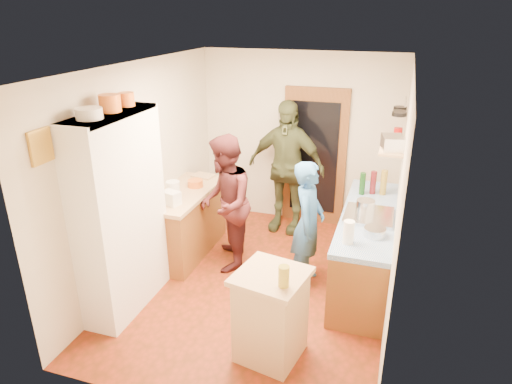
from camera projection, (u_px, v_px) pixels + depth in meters
The scene contains 44 objects.
floor at pixel (259, 284), 5.61m from camera, with size 3.00×4.00×0.02m, color maroon.
ceiling at pixel (260, 65), 4.63m from camera, with size 3.00×4.00×0.02m, color silver.
wall_back at pixel (299, 139), 6.89m from camera, with size 3.00×0.02×2.60m, color beige.
wall_front at pixel (178, 279), 3.35m from camera, with size 3.00×0.02×2.60m, color beige.
wall_left at pixel (142, 171), 5.55m from camera, with size 0.02×4.00×2.60m, color beige.
wall_right at pixel (400, 201), 4.69m from camera, with size 0.02×4.00×2.60m, color beige.
door_frame at pixel (314, 157), 6.88m from camera, with size 0.95×0.06×2.10m, color brown.
door_glass at pixel (314, 158), 6.85m from camera, with size 0.70×0.02×1.70m, color black.
hutch_body at pixel (121, 215), 4.86m from camera, with size 0.40×1.20×2.20m, color white.
hutch_top_shelf at pixel (109, 115), 4.45m from camera, with size 0.40×1.14×0.04m, color white.
plate_stack at pixel (89, 113), 4.17m from camera, with size 0.25×0.25×0.10m, color white.
orange_pot_a at pixel (110, 103), 4.45m from camera, with size 0.21×0.21×0.17m, color orange.
orange_pot_b at pixel (127, 99), 4.71m from camera, with size 0.16×0.16×0.14m, color orange.
left_counter_base at pixel (185, 224), 6.19m from camera, with size 0.60×1.40×0.85m, color brown.
left_counter_top at pixel (183, 193), 6.02m from camera, with size 0.64×1.44×0.05m, color tan.
toaster at pixel (171, 198), 5.59m from camera, with size 0.22×0.15×0.17m, color white.
kettle at pixel (173, 189), 5.83m from camera, with size 0.17×0.17×0.20m, color white.
orange_bowl at pixel (195, 183), 6.16m from camera, with size 0.21×0.21×0.09m, color orange.
chopping_board at pixel (203, 176), 6.54m from camera, with size 0.30×0.22×0.03m, color tan.
right_counter_base at pixel (366, 249), 5.55m from camera, with size 0.60×2.20×0.84m, color brown.
right_counter_top at pixel (369, 216), 5.38m from camera, with size 0.62×2.22×0.06m, color #205AB3.
hob at pixel (369, 215), 5.27m from camera, with size 0.55×0.58×0.04m, color silver.
pot_on_hob at pixel (365, 206), 5.30m from camera, with size 0.21×0.21×0.14m, color silver.
bottle_a at pixel (362, 184), 5.87m from camera, with size 0.07×0.07×0.29m, color #143F14.
bottle_b at pixel (373, 183), 5.89m from camera, with size 0.08×0.08×0.30m, color #591419.
bottle_c at pixel (384, 183), 5.86m from camera, with size 0.08×0.08×0.33m, color olive.
paper_towel at pixel (349, 232), 4.65m from camera, with size 0.11×0.11×0.25m, color white.
mixing_bowl at pixel (375, 232), 4.83m from camera, with size 0.23×0.23×0.09m, color silver.
island_base at pixel (271, 317), 4.31m from camera, with size 0.55×0.55×0.86m, color tan.
island_top at pixel (271, 276), 4.14m from camera, with size 0.62×0.62×0.05m, color tan.
cutting_board at pixel (269, 271), 4.20m from camera, with size 0.35×0.28×0.02m, color white.
oil_jar at pixel (284, 276), 3.92m from camera, with size 0.10×0.10×0.19m, color #AD9E2D.
pan_rail at pixel (406, 101), 5.77m from camera, with size 0.02×0.02×0.65m, color silver.
pan_hang_a at pixel (399, 114), 5.68m from camera, with size 0.18×0.18×0.05m, color black.
pan_hang_b at pixel (400, 112), 5.87m from camera, with size 0.16×0.16×0.05m, color black.
pan_hang_c at pixel (400, 108), 6.04m from camera, with size 0.17×0.17×0.05m, color black.
wall_shelf at pixel (392, 151), 4.98m from camera, with size 0.26×0.42×0.03m, color tan.
radio at pixel (393, 143), 4.94m from camera, with size 0.22×0.30×0.15m, color silver.
ext_bracket at pixel (401, 143), 6.15m from camera, with size 0.06×0.10×0.04m, color black.
fire_extinguisher at pixel (397, 139), 6.14m from camera, with size 0.11×0.11×0.32m, color red.
picture_frame at pixel (41, 146), 3.89m from camera, with size 0.03×0.25×0.30m, color gold.
person_hob at pixel (310, 225), 5.36m from camera, with size 0.56×0.37×1.55m, color #2D61A2.
person_left at pixel (228, 202), 5.75m from camera, with size 0.85×0.66×1.75m, color #42191B.
person_back at pixel (287, 167), 6.65m from camera, with size 1.16×0.48×1.98m, color #3A4125.
Camera 1 is at (1.42, -4.56, 3.15)m, focal length 32.00 mm.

